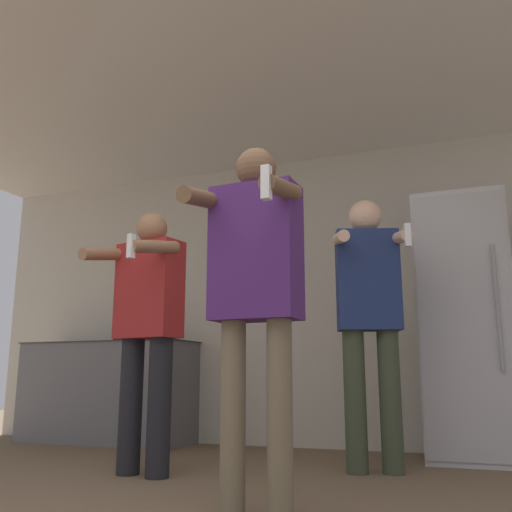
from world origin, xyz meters
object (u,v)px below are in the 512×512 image
(bottle_brown_liquor, at_px, (160,328))
(person_man_side, at_px, (147,321))
(refrigerator, at_px, (466,326))
(person_spectator_back, at_px, (369,310))
(bottle_clear_vodka, at_px, (118,330))
(person_woman_foreground, at_px, (255,281))
(bottle_amber_bourbon, at_px, (148,331))

(bottle_brown_liquor, distance_m, person_man_side, 1.65)
(refrigerator, bearing_deg, person_spectator_back, -126.87)
(bottle_clear_vodka, relative_size, person_woman_foreground, 0.19)
(bottle_amber_bourbon, xyz_separation_m, person_woman_foreground, (1.90, -2.22, 0.01))
(bottle_clear_vodka, height_order, bottle_brown_liquor, bottle_brown_liquor)
(person_man_side, bearing_deg, person_spectator_back, 24.11)
(bottle_brown_liquor, distance_m, person_spectator_back, 2.23)
(refrigerator, bearing_deg, bottle_clear_vodka, 177.87)
(person_spectator_back, bearing_deg, bottle_clear_vodka, 160.54)
(bottle_amber_bourbon, relative_size, person_woman_foreground, 0.17)
(refrigerator, xyz_separation_m, bottle_brown_liquor, (-2.63, 0.11, 0.08))
(bottle_clear_vodka, distance_m, person_woman_foreground, 3.13)
(bottle_amber_bourbon, bearing_deg, person_spectator_back, -22.02)
(bottle_clear_vodka, xyz_separation_m, bottle_amber_bourbon, (0.32, 0.00, -0.02))
(bottle_clear_vodka, height_order, person_man_side, person_man_side)
(refrigerator, height_order, bottle_amber_bourbon, refrigerator)
(refrigerator, xyz_separation_m, person_man_side, (-1.87, -1.35, -0.02))
(bottle_brown_liquor, relative_size, person_woman_foreground, 0.21)
(refrigerator, bearing_deg, bottle_brown_liquor, 177.51)
(refrigerator, bearing_deg, person_woman_foreground, -112.21)
(bottle_clear_vodka, bearing_deg, person_man_side, -50.60)
(bottle_clear_vodka, bearing_deg, person_spectator_back, -19.46)
(bottle_clear_vodka, relative_size, person_spectator_back, 0.18)
(bottle_clear_vodka, xyz_separation_m, person_man_side, (1.20, -1.46, -0.09))
(bottle_brown_liquor, bearing_deg, refrigerator, -2.49)
(person_spectator_back, bearing_deg, refrigerator, 53.13)
(bottle_brown_liquor, height_order, person_man_side, person_man_side)
(refrigerator, distance_m, person_spectator_back, 0.96)
(bottle_amber_bourbon, distance_m, person_spectator_back, 2.35)
(refrigerator, distance_m, person_man_side, 2.31)
(bottle_amber_bourbon, distance_m, person_woman_foreground, 2.92)
(refrigerator, relative_size, bottle_amber_bourbon, 6.78)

